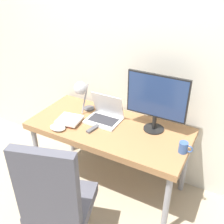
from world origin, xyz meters
The scene contains 11 objects.
ground_plane centered at (0.00, 0.00, 0.00)m, with size 12.00×12.00×0.00m, color tan.
wall_back centered at (0.00, 0.75, 1.30)m, with size 8.00×0.05×2.60m.
desk centered at (0.00, 0.34, 0.65)m, with size 1.48×0.69×0.72m.
laptop centered at (-0.09, 0.42, 0.77)m, with size 0.31×0.25×0.25m.
monitor centered at (0.38, 0.49, 1.02)m, with size 0.53×0.18×0.52m.
desk_lamp centered at (-0.34, 0.42, 0.97)m, with size 0.13×0.24×0.35m.
office_chair centered at (0.03, -0.48, 0.58)m, with size 0.56×0.57×1.09m.
book_stack centered at (-0.36, 0.22, 0.74)m, with size 0.24×0.23×0.04m.
tv_remote centered at (-0.10, 0.22, 0.73)m, with size 0.06×0.15×0.02m.
mug centered at (0.70, 0.29, 0.76)m, with size 0.11×0.07×0.09m.
game_controller centered at (-0.38, 0.08, 0.74)m, with size 0.15×0.11×0.04m.
Camera 1 is at (0.98, -1.42, 2.02)m, focal length 42.00 mm.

